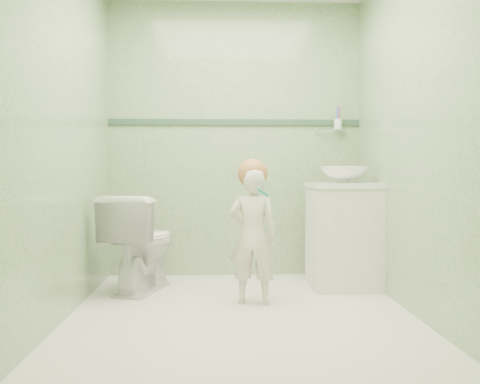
{
  "coord_description": "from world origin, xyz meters",
  "views": [
    {
      "loc": [
        -0.15,
        -3.45,
        0.92
      ],
      "look_at": [
        0.0,
        0.15,
        0.78
      ],
      "focal_mm": 39.91,
      "sensor_mm": 36.0,
      "label": 1
    }
  ],
  "objects": [
    {
      "name": "ground",
      "position": [
        0.0,
        0.0,
        0.0
      ],
      "size": [
        2.5,
        2.5,
        0.0
      ],
      "primitive_type": "plane",
      "color": "silver",
      "rests_on": "ground"
    },
    {
      "name": "room_shell",
      "position": [
        0.0,
        0.0,
        1.2
      ],
      "size": [
        2.5,
        2.54,
        2.4
      ],
      "color": "gray",
      "rests_on": "ground"
    },
    {
      "name": "trim_stripe",
      "position": [
        0.0,
        1.24,
        1.35
      ],
      "size": [
        2.2,
        0.02,
        0.05
      ],
      "primitive_type": "cube",
      "color": "#304E3A",
      "rests_on": "room_shell"
    },
    {
      "name": "vanity",
      "position": [
        0.84,
        0.7,
        0.4
      ],
      "size": [
        0.52,
        0.5,
        0.8
      ],
      "primitive_type": "cube",
      "color": "white",
      "rests_on": "ground"
    },
    {
      "name": "counter",
      "position": [
        0.84,
        0.7,
        0.81
      ],
      "size": [
        0.54,
        0.52,
        0.04
      ],
      "primitive_type": "cube",
      "color": "white",
      "rests_on": "vanity"
    },
    {
      "name": "basin",
      "position": [
        0.84,
        0.7,
        0.89
      ],
      "size": [
        0.37,
        0.37,
        0.13
      ],
      "primitive_type": "imported",
      "color": "white",
      "rests_on": "counter"
    },
    {
      "name": "faucet",
      "position": [
        0.84,
        0.89,
        0.97
      ],
      "size": [
        0.03,
        0.13,
        0.18
      ],
      "color": "silver",
      "rests_on": "counter"
    },
    {
      "name": "cup_holder",
      "position": [
        0.89,
        1.18,
        1.33
      ],
      "size": [
        0.26,
        0.07,
        0.21
      ],
      "color": "silver",
      "rests_on": "room_shell"
    },
    {
      "name": "toilet",
      "position": [
        -0.74,
        0.66,
        0.37
      ],
      "size": [
        0.6,
        0.81,
        0.74
      ],
      "primitive_type": "imported",
      "rotation": [
        0.0,
        0.0,
        2.87
      ],
      "color": "white",
      "rests_on": "ground"
    },
    {
      "name": "toddler",
      "position": [
        0.09,
        0.23,
        0.47
      ],
      "size": [
        0.37,
        0.28,
        0.94
      ],
      "primitive_type": "imported",
      "rotation": [
        0.0,
        0.0,
        2.97
      ],
      "color": "beige",
      "rests_on": "ground"
    },
    {
      "name": "hair_cap",
      "position": [
        0.09,
        0.25,
        0.9
      ],
      "size": [
        0.21,
        0.21,
        0.21
      ],
      "primitive_type": "sphere",
      "color": "#A76A39",
      "rests_on": "toddler"
    },
    {
      "name": "teal_toothbrush",
      "position": [
        0.14,
        0.09,
        0.78
      ],
      "size": [
        0.11,
        0.14,
        0.08
      ],
      "color": "#059670",
      "rests_on": "toddler"
    }
  ]
}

